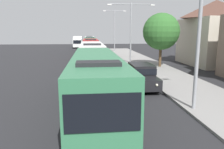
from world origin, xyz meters
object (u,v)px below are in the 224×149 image
object	(u,v)px
bus_rear	(90,41)
streetlamp_near	(201,11)
streetlamp_far	(115,27)
roadside_tree	(161,32)
bus_middle	(91,47)
white_suv	(141,75)
bus_lead	(96,79)
bus_second_in_line	(92,55)
box_truck_oncoming	(78,42)
streetlamp_mid	(131,26)
bus_fourth_in_line	(90,43)

from	to	relation	value
bus_rear	streetlamp_near	bearing A→B (deg)	-84.41
streetlamp_far	streetlamp_near	bearing A→B (deg)	-90.00
bus_rear	roadside_tree	xyz separation A→B (m)	(8.33, -40.39, 2.70)
bus_rear	bus_middle	bearing A→B (deg)	-90.00
white_suv	bus_lead	bearing A→B (deg)	-130.87
bus_second_in_line	streetlamp_near	distance (m)	15.89
bus_lead	box_truck_oncoming	xyz separation A→B (m)	(-3.30, 50.35, 0.01)
bus_second_in_line	white_suv	distance (m)	9.86
white_suv	streetlamp_mid	world-z (taller)	streetlamp_mid
streetlamp_far	roadside_tree	bearing A→B (deg)	-82.64
white_suv	streetlamp_near	distance (m)	7.11
streetlamp_far	streetlamp_mid	bearing A→B (deg)	-90.00
white_suv	streetlamp_near	xyz separation A→B (m)	(1.70, -5.37, 4.35)
box_truck_oncoming	streetlamp_mid	distance (m)	34.00
bus_fourth_in_line	roadside_tree	bearing A→B (deg)	-72.41
bus_second_in_line	streetlamp_mid	distance (m)	7.69
box_truck_oncoming	streetlamp_far	bearing A→B (deg)	-58.02
bus_middle	box_truck_oncoming	distance (m)	23.43
bus_rear	streetlamp_mid	distance (m)	36.99
bus_middle	roadside_tree	world-z (taller)	roadside_tree
bus_fourth_in_line	roadside_tree	xyz separation A→B (m)	(8.33, -26.28, 2.70)
bus_rear	streetlamp_near	size ratio (longest dim) A/B	1.40
bus_second_in_line	box_truck_oncoming	size ratio (longest dim) A/B	1.57
box_truck_oncoming	streetlamp_near	size ratio (longest dim) A/B	0.86
bus_second_in_line	streetlamp_far	world-z (taller)	streetlamp_far
bus_lead	bus_second_in_line	xyz separation A→B (m)	(-0.00, 13.39, -0.00)
bus_rear	white_suv	size ratio (longest dim) A/B	2.53
streetlamp_mid	streetlamp_near	bearing A→B (deg)	-90.00
bus_second_in_line	bus_rear	distance (m)	40.70
bus_second_in_line	bus_fourth_in_line	xyz separation A→B (m)	(0.00, 26.59, 0.00)
streetlamp_mid	bus_fourth_in_line	bearing A→B (deg)	103.59
bus_rear	box_truck_oncoming	world-z (taller)	bus_rear
bus_second_in_line	box_truck_oncoming	world-z (taller)	bus_second_in_line
streetlamp_far	roadside_tree	size ratio (longest dim) A/B	1.39
bus_second_in_line	bus_rear	xyz separation A→B (m)	(0.00, 40.70, 0.00)
box_truck_oncoming	bus_rear	bearing A→B (deg)	48.59
bus_middle	streetlamp_near	bearing A→B (deg)	-79.18
box_truck_oncoming	roadside_tree	xyz separation A→B (m)	(11.63, -36.64, 2.68)
white_suv	roadside_tree	size ratio (longest dim) A/B	0.74
bus_fourth_in_line	bus_rear	distance (m)	14.11
bus_lead	roadside_tree	world-z (taller)	roadside_tree
bus_second_in_line	streetlamp_mid	bearing A→B (deg)	38.35
bus_second_in_line	roadside_tree	xyz separation A→B (m)	(8.33, 0.32, 2.70)
bus_fourth_in_line	streetlamp_far	world-z (taller)	streetlamp_far
bus_lead	streetlamp_mid	xyz separation A→B (m)	(5.40, 17.66, 3.42)
streetlamp_far	roadside_tree	distance (m)	22.92
bus_middle	bus_fourth_in_line	xyz separation A→B (m)	(0.00, 12.83, 0.00)
bus_lead	streetlamp_near	xyz separation A→B (m)	(5.40, -1.09, 3.69)
bus_lead	streetlamp_mid	world-z (taller)	streetlamp_mid
bus_middle	streetlamp_far	world-z (taller)	streetlamp_far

